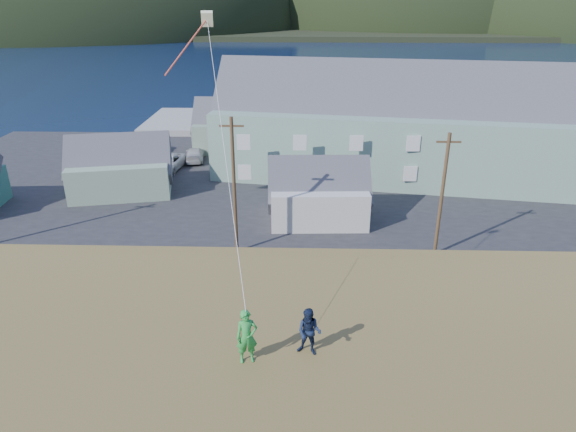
{
  "coord_description": "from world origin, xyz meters",
  "views": [
    {
      "loc": [
        2.64,
        -31.03,
        17.13
      ],
      "look_at": [
        2.08,
        -11.98,
        8.8
      ],
      "focal_mm": 32.0,
      "sensor_mm": 36.0,
      "label": 1
    }
  ],
  "objects_px": {
    "shed_palegreen_near": "(120,168)",
    "kite_flyer_navy": "(309,332)",
    "lodge": "(413,125)",
    "kite_flyer_green": "(247,337)",
    "shed_white": "(319,193)",
    "wharf": "(241,122)",
    "shed_palegreen_far": "(241,127)"
  },
  "relations": [
    {
      "from": "lodge",
      "to": "shed_white",
      "type": "bearing_deg",
      "value": -120.73
    },
    {
      "from": "wharf",
      "to": "kite_flyer_navy",
      "type": "distance_m",
      "value": 59.72
    },
    {
      "from": "shed_palegreen_far",
      "to": "kite_flyer_green",
      "type": "relative_size",
      "value": 6.46
    },
    {
      "from": "kite_flyer_green",
      "to": "shed_palegreen_far",
      "type": "bearing_deg",
      "value": 82.53
    },
    {
      "from": "lodge",
      "to": "kite_flyer_green",
      "type": "distance_m",
      "value": 39.73
    },
    {
      "from": "kite_flyer_green",
      "to": "shed_white",
      "type": "bearing_deg",
      "value": 69.42
    },
    {
      "from": "wharf",
      "to": "shed_white",
      "type": "distance_m",
      "value": 34.27
    },
    {
      "from": "shed_palegreen_near",
      "to": "kite_flyer_navy",
      "type": "distance_m",
      "value": 36.16
    },
    {
      "from": "kite_flyer_green",
      "to": "kite_flyer_navy",
      "type": "height_order",
      "value": "kite_flyer_green"
    },
    {
      "from": "shed_white",
      "to": "kite_flyer_green",
      "type": "height_order",
      "value": "kite_flyer_green"
    },
    {
      "from": "kite_flyer_navy",
      "to": "lodge",
      "type": "bearing_deg",
      "value": 89.35
    },
    {
      "from": "shed_palegreen_near",
      "to": "shed_palegreen_far",
      "type": "relative_size",
      "value": 0.92
    },
    {
      "from": "lodge",
      "to": "wharf",
      "type": "bearing_deg",
      "value": 141.03
    },
    {
      "from": "wharf",
      "to": "kite_flyer_navy",
      "type": "height_order",
      "value": "kite_flyer_navy"
    },
    {
      "from": "shed_palegreen_far",
      "to": "wharf",
      "type": "bearing_deg",
      "value": 98.25
    },
    {
      "from": "wharf",
      "to": "shed_palegreen_far",
      "type": "xyz_separation_m",
      "value": [
        1.48,
        -12.42,
        2.36
      ]
    },
    {
      "from": "shed_palegreen_near",
      "to": "kite_flyer_green",
      "type": "xyz_separation_m",
      "value": [
        15.04,
        -31.93,
        5.54
      ]
    },
    {
      "from": "kite_flyer_green",
      "to": "kite_flyer_navy",
      "type": "xyz_separation_m",
      "value": [
        1.8,
        0.4,
        -0.09
      ]
    },
    {
      "from": "shed_palegreen_far",
      "to": "kite_flyer_navy",
      "type": "distance_m",
      "value": 47.03
    },
    {
      "from": "lodge",
      "to": "kite_flyer_green",
      "type": "xyz_separation_m",
      "value": [
        -12.28,
        -37.68,
        2.82
      ]
    },
    {
      "from": "shed_palegreen_near",
      "to": "shed_white",
      "type": "xyz_separation_m",
      "value": [
        17.91,
        -5.69,
        -0.05
      ]
    },
    {
      "from": "wharf",
      "to": "kite_flyer_green",
      "type": "height_order",
      "value": "kite_flyer_green"
    },
    {
      "from": "shed_palegreen_far",
      "to": "kite_flyer_navy",
      "type": "relative_size",
      "value": 7.26
    },
    {
      "from": "shed_white",
      "to": "kite_flyer_navy",
      "type": "distance_m",
      "value": 26.44
    },
    {
      "from": "shed_palegreen_far",
      "to": "lodge",
      "type": "bearing_deg",
      "value": -24.93
    },
    {
      "from": "kite_flyer_navy",
      "to": "kite_flyer_green",
      "type": "bearing_deg",
      "value": -152.42
    },
    {
      "from": "wharf",
      "to": "lodge",
      "type": "relative_size",
      "value": 0.65
    },
    {
      "from": "shed_white",
      "to": "kite_flyer_navy",
      "type": "height_order",
      "value": "kite_flyer_navy"
    },
    {
      "from": "kite_flyer_green",
      "to": "lodge",
      "type": "bearing_deg",
      "value": 57.6
    },
    {
      "from": "shed_palegreen_far",
      "to": "kite_flyer_navy",
      "type": "xyz_separation_m",
      "value": [
        7.42,
        -46.15,
        5.16
      ]
    },
    {
      "from": "lodge",
      "to": "shed_palegreen_near",
      "type": "bearing_deg",
      "value": -159.4
    },
    {
      "from": "shed_palegreen_far",
      "to": "kite_flyer_green",
      "type": "distance_m",
      "value": 47.18
    }
  ]
}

